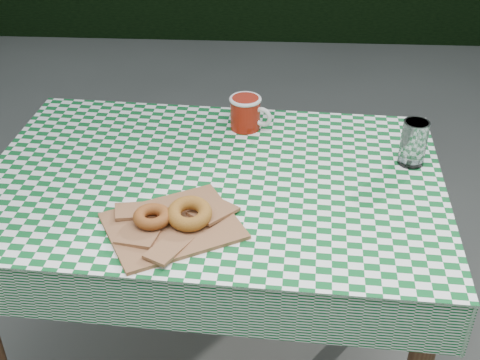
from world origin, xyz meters
name	(u,v)px	position (x,y,z in m)	size (l,w,h in m)	color
ground	(181,335)	(0.00, 0.00, 0.00)	(60.00, 60.00, 0.00)	#5B5B55
table	(216,283)	(0.14, -0.13, 0.38)	(1.21, 0.81, 0.75)	#57301E
tablecloth	(213,178)	(0.14, -0.13, 0.75)	(1.23, 0.83, 0.01)	#0D5724
paper_bag	(173,225)	(0.07, -0.35, 0.76)	(0.30, 0.24, 0.02)	#935E40
bagel_front	(152,217)	(0.02, -0.35, 0.79)	(0.09, 0.09, 0.03)	brown
bagel_back	(189,214)	(0.11, -0.34, 0.79)	(0.11, 0.11, 0.03)	#9F6D21
coffee_mug	(245,113)	(0.22, 0.15, 0.81)	(0.18, 0.18, 0.10)	maroon
drinking_glass	(414,143)	(0.68, -0.03, 0.82)	(0.07, 0.07, 0.13)	silver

